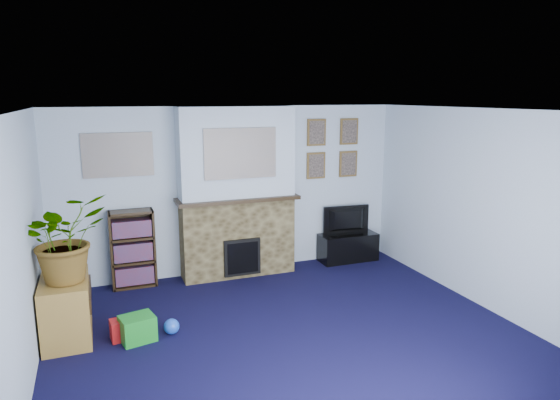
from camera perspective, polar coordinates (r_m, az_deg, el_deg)
name	(u,v)px	position (r m, az deg, el deg)	size (l,w,h in m)	color
floor	(291,336)	(5.58, 1.24, -15.29)	(5.00, 4.50, 0.01)	black
ceiling	(292,110)	(4.96, 1.37, 10.19)	(5.00, 4.50, 0.01)	white
wall_back	(233,190)	(7.22, -5.39, 1.10)	(5.00, 0.04, 2.40)	silver
wall_front	(428,319)	(3.28, 16.52, -12.86)	(5.00, 0.04, 2.40)	silver
wall_left	(21,256)	(4.83, -27.52, -5.68)	(0.04, 4.50, 2.40)	silver
wall_right	(484,209)	(6.48, 22.28, -1.01)	(0.04, 4.50, 2.40)	silver
chimney_breast	(237,194)	(7.03, -4.94, 0.68)	(1.72, 0.50, 2.40)	brown
collage_main	(240,153)	(6.74, -4.54, 5.33)	(1.00, 0.03, 0.68)	gray
collage_left	(118,155)	(6.88, -18.03, 4.92)	(0.90, 0.03, 0.58)	gray
portrait_tl	(316,132)	(7.54, 4.18, 7.71)	(0.30, 0.03, 0.40)	brown
portrait_tr	(349,131)	(7.79, 7.89, 7.77)	(0.30, 0.03, 0.40)	brown
portrait_bl	(316,166)	(7.60, 4.13, 3.95)	(0.30, 0.03, 0.40)	brown
portrait_br	(348,164)	(7.84, 7.79, 4.12)	(0.30, 0.03, 0.40)	brown
tv_stand	(348,246)	(7.91, 7.76, -5.28)	(0.91, 0.38, 0.43)	black
television	(348,220)	(7.81, 7.78, -2.30)	(0.75, 0.10, 0.43)	black
bookshelf	(133,250)	(7.02, -16.46, -5.54)	(0.58, 0.28, 1.05)	black
sideboard	(66,307)	(5.86, -23.24, -11.15)	(0.47, 0.85, 0.66)	olive
potted_plant	(65,238)	(5.56, -23.39, -4.00)	(0.82, 0.71, 0.91)	#26661E
mantel_clock	(232,193)	(6.96, -5.48, 0.86)	(0.09, 0.05, 0.13)	gold
mantel_candle	(263,190)	(7.09, -1.96, 1.19)	(0.04, 0.04, 0.14)	#B2BFC6
mantel_teddy	(203,195)	(6.87, -8.76, 0.58)	(0.14, 0.14, 0.14)	slate
mantel_can	(280,190)	(7.18, -0.02, 1.17)	(0.06, 0.06, 0.12)	red
green_crate	(138,328)	(5.63, -15.97, -13.90)	(0.34, 0.27, 0.27)	#198C26
toy_ball	(172,326)	(5.71, -12.29, -13.90)	(0.17, 0.17, 0.17)	blue
toy_block	(120,330)	(5.71, -17.86, -13.97)	(0.18, 0.18, 0.22)	red
toy_tube	(76,319)	(6.24, -22.29, -12.42)	(0.12, 0.12, 0.27)	yellow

